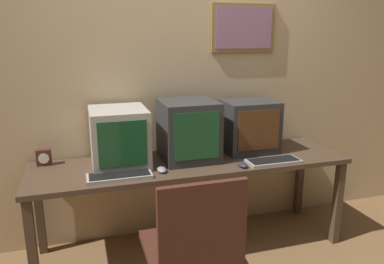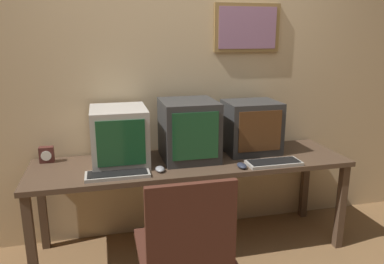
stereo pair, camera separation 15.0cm
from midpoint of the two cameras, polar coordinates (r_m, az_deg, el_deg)
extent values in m
cube|color=#D1B284|center=(2.99, -3.53, 8.46)|extent=(8.00, 0.05, 2.60)
cube|color=olive|center=(3.10, 6.44, 15.49)|extent=(0.54, 0.02, 0.37)
cube|color=gray|center=(3.09, 6.54, 15.49)|extent=(0.48, 0.01, 0.32)
cube|color=#4C3828|center=(2.78, -1.55, -4.76)|extent=(2.32, 0.63, 0.04)
cube|color=#4C3828|center=(2.63, -24.77, -15.98)|extent=(0.06, 0.06, 0.68)
cube|color=#4C3828|center=(3.17, 20.00, -10.16)|extent=(0.06, 0.06, 0.68)
cube|color=#4C3828|center=(3.10, -23.56, -11.06)|extent=(0.06, 0.06, 0.68)
cube|color=#4C3828|center=(3.57, 14.90, -6.90)|extent=(0.06, 0.06, 0.68)
cube|color=#B7B2A8|center=(2.70, -12.62, -0.78)|extent=(0.39, 0.43, 0.41)
cube|color=#194C28|center=(2.49, -12.21, -1.89)|extent=(0.32, 0.01, 0.31)
cube|color=#333333|center=(2.77, -2.16, 0.30)|extent=(0.40, 0.42, 0.44)
cube|color=#194C28|center=(2.57, -0.92, -0.66)|extent=(0.33, 0.01, 0.33)
cube|color=#333333|center=(2.98, 7.23, 0.90)|extent=(0.41, 0.34, 0.40)
cube|color=#563319|center=(2.83, 8.68, 0.24)|extent=(0.34, 0.01, 0.31)
cube|color=#A8A399|center=(2.52, -12.68, -6.58)|extent=(0.42, 0.17, 0.02)
cube|color=black|center=(2.51, -12.69, -6.30)|extent=(0.39, 0.14, 0.00)
cube|color=#A8A399|center=(2.77, 10.78, -4.43)|extent=(0.39, 0.16, 0.02)
cube|color=black|center=(2.77, 10.79, -4.17)|extent=(0.36, 0.13, 0.00)
ellipsoid|color=gray|center=(2.56, -6.31, -5.75)|extent=(0.06, 0.10, 0.03)
ellipsoid|color=#282D3D|center=(2.66, 6.11, -4.98)|extent=(0.06, 0.11, 0.03)
cube|color=#4C231E|center=(2.90, -23.03, -3.58)|extent=(0.10, 0.06, 0.12)
cylinder|color=white|center=(2.87, -23.09, -3.76)|extent=(0.07, 0.00, 0.07)
cube|color=#472319|center=(2.22, -2.41, -17.36)|extent=(0.50, 0.50, 0.04)
cube|color=#472319|center=(1.90, -0.67, -14.39)|extent=(0.46, 0.04, 0.47)
camera|label=1|loc=(0.08, -91.59, -0.42)|focal=35.00mm
camera|label=2|loc=(0.08, 88.41, 0.42)|focal=35.00mm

